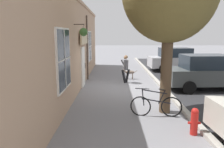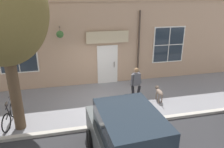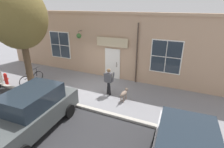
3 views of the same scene
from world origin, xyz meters
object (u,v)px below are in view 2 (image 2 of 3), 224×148
Objects in this scene: street_tree_by_curb at (1,15)px; leaning_bicycle at (10,114)px; parked_car_mid_block at (132,145)px; dog_on_leash at (159,92)px; pedestrian_walking at (136,81)px.

street_tree_by_curb is 3.43× the size of leaning_bicycle.
parked_car_mid_block is at bearing 49.19° from street_tree_by_curb.
parked_car_mid_block is at bearing -33.85° from dog_on_leash.
parked_car_mid_block is (3.32, 3.73, 0.50)m from leaning_bicycle.
dog_on_leash is at bearing 146.15° from parked_car_mid_block.
dog_on_leash is 6.99m from street_tree_by_curb.
leaning_bicycle is (-0.42, -0.38, -3.69)m from street_tree_by_curb.
pedestrian_walking is 1.19m from dog_on_leash.
street_tree_by_curb reaches higher than parked_car_mid_block.
street_tree_by_curb reaches higher than leaning_bicycle.
pedestrian_walking reaches higher than dog_on_leash.
leaning_bicycle is 5.02m from parked_car_mid_block.
dog_on_leash is at bearing 98.68° from street_tree_by_curb.
street_tree_by_curb is at bearing -130.81° from parked_car_mid_block.
street_tree_by_curb is at bearing -81.32° from dog_on_leash.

